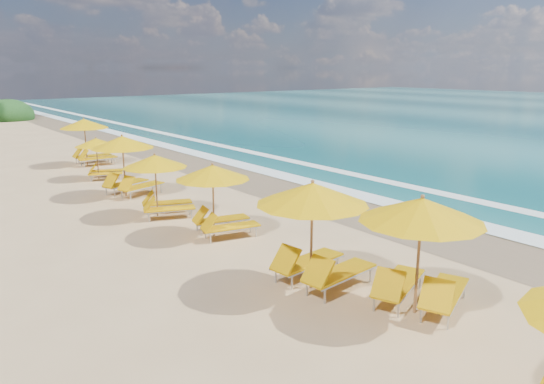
% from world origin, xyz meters
% --- Properties ---
extents(ground, '(160.00, 160.00, 0.00)m').
position_xyz_m(ground, '(0.00, 0.00, 0.00)').
color(ground, tan).
rests_on(ground, ground).
extents(wet_sand, '(4.00, 160.00, 0.01)m').
position_xyz_m(wet_sand, '(4.00, 0.00, 0.01)').
color(wet_sand, '#7E684B').
rests_on(wet_sand, ground).
extents(surf_foam, '(4.00, 160.00, 0.01)m').
position_xyz_m(surf_foam, '(6.70, 0.00, 0.03)').
color(surf_foam, white).
rests_on(surf_foam, ground).
extents(station_2, '(3.44, 3.39, 2.66)m').
position_xyz_m(station_2, '(-1.18, -6.71, 1.49)').
color(station_2, olive).
rests_on(station_2, ground).
extents(station_3, '(3.08, 2.89, 2.69)m').
position_xyz_m(station_3, '(-2.08, -4.41, 1.51)').
color(station_3, olive).
rests_on(station_3, ground).
extents(station_4, '(2.88, 2.77, 2.35)m').
position_xyz_m(station_4, '(-1.84, 0.36, 1.32)').
color(station_4, olive).
rests_on(station_4, ground).
extents(station_5, '(2.96, 2.92, 2.29)m').
position_xyz_m(station_5, '(-2.29, 3.48, 1.28)').
color(station_5, olive).
rests_on(station_5, ground).
extents(station_6, '(3.25, 3.16, 2.58)m').
position_xyz_m(station_6, '(-1.99, 7.16, 1.44)').
color(station_6, olive).
rests_on(station_6, ground).
extents(station_7, '(2.64, 2.62, 2.02)m').
position_xyz_m(station_7, '(-1.73, 11.06, 1.13)').
color(station_7, olive).
rests_on(station_7, ground).
extents(station_8, '(2.84, 2.63, 2.59)m').
position_xyz_m(station_8, '(-0.88, 15.09, 1.45)').
color(station_8, olive).
rests_on(station_8, ground).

